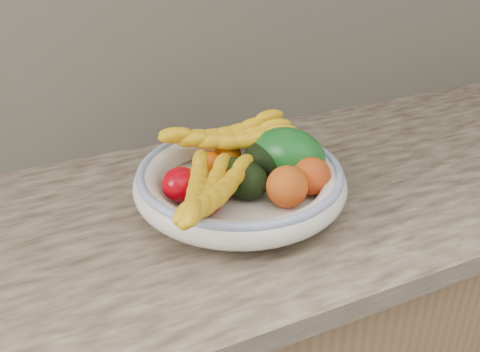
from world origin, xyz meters
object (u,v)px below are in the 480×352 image
Objects in this scene: green_mango at (288,155)px; banana_bunch_back at (227,140)px; fruit_bowl at (240,181)px; banana_bunch_front at (207,196)px.

green_mango is 0.12m from banana_bunch_back.
fruit_bowl is at bearing -89.63° from banana_bunch_back.
fruit_bowl is 1.39× the size of banana_bunch_front.
banana_bunch_back is at bearing 4.30° from banana_bunch_front.
banana_bunch_front is at bearing 168.07° from green_mango.
green_mango is at bearing -29.67° from banana_bunch_front.
green_mango is at bearing 5.48° from fruit_bowl.
green_mango reaches higher than fruit_bowl.
banana_bunch_back reaches higher than banana_bunch_front.
banana_bunch_front is at bearing -112.85° from banana_bunch_back.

